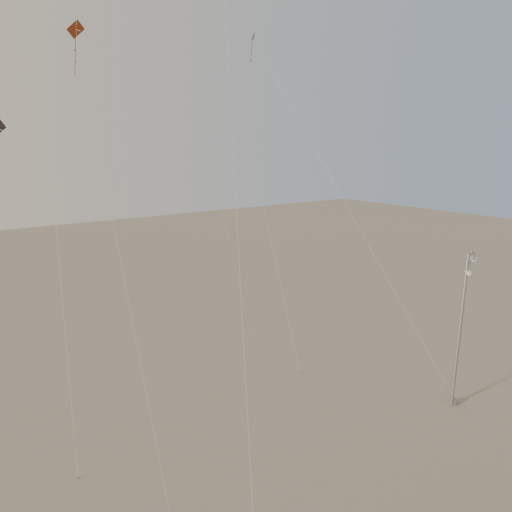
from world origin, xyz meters
TOP-DOWN VIEW (x-y plane):
  - ground at (0.00, 0.00)m, footprint 160.00×160.00m
  - street_lamp at (7.73, -0.11)m, footprint 1.63×0.91m
  - kite_1 at (-0.91, 10.07)m, footprint 9.77×16.53m
  - kite_3 at (-10.56, 5.32)m, footprint 0.77×6.57m
  - kite_4 at (5.99, 11.99)m, footprint 4.69×14.26m

SIDE VIEW (x-z plane):
  - ground at x=0.00m, z-range 0.00..0.00m
  - street_lamp at x=7.73m, z-range 0.30..9.22m
  - kite_3 at x=-10.56m, z-range 5.22..24.82m
  - kite_4 at x=5.99m, z-range 5.11..26.96m
  - kite_1 at x=-0.91m, z-range 6.09..34.57m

